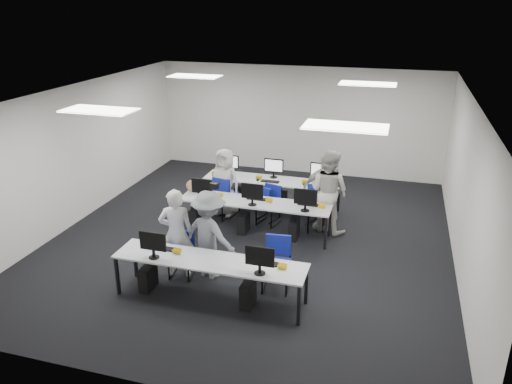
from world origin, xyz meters
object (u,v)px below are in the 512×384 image
(chair_5, at_px, (226,202))
(chair_2, at_px, (219,204))
(student_0, at_px, (176,233))
(student_3, at_px, (324,192))
(student_1, at_px, (329,191))
(chair_4, at_px, (316,218))
(chair_3, at_px, (269,212))
(desk_front, at_px, (210,263))
(chair_0, at_px, (182,262))
(chair_7, at_px, (320,212))
(chair_6, at_px, (268,208))
(chair_1, at_px, (276,273))
(desk_mid, at_px, (255,204))
(photographer, at_px, (209,235))
(student_2, at_px, (225,182))

(chair_5, bearing_deg, chair_2, -114.67)
(student_0, distance_m, student_3, 3.50)
(chair_5, relative_size, student_1, 0.52)
(chair_2, distance_m, chair_4, 2.26)
(chair_3, xyz_separation_m, student_1, (1.29, 0.04, 0.63))
(desk_front, xyz_separation_m, student_3, (1.34, 3.31, 0.15))
(chair_4, bearing_deg, desk_front, -124.81)
(chair_0, height_order, student_3, student_3)
(chair_2, xyz_separation_m, student_0, (0.20, -2.68, 0.52))
(desk_front, height_order, chair_7, chair_7)
(chair_6, xyz_separation_m, student_3, (1.26, -0.09, 0.57))
(chair_1, bearing_deg, chair_2, 122.28)
(chair_3, distance_m, chair_7, 1.14)
(desk_mid, height_order, photographer, photographer)
(chair_4, bearing_deg, student_2, 159.64)
(chair_0, xyz_separation_m, student_1, (2.22, 2.63, 0.64))
(desk_front, xyz_separation_m, photographer, (-0.27, 0.70, 0.13))
(chair_7, height_order, student_3, student_3)
(student_3, bearing_deg, chair_1, -82.81)
(chair_6, distance_m, student_0, 3.04)
(chair_3, distance_m, chair_5, 1.10)
(student_1, height_order, student_3, student_1)
(chair_0, relative_size, chair_3, 0.94)
(desk_mid, distance_m, chair_5, 1.28)
(chair_5, bearing_deg, photographer, -64.78)
(chair_3, distance_m, student_2, 1.23)
(desk_mid, relative_size, student_2, 2.04)
(student_2, xyz_separation_m, photographer, (0.67, -2.71, 0.03))
(chair_3, distance_m, chair_4, 1.07)
(chair_4, relative_size, student_1, 0.47)
(chair_4, distance_m, photographer, 2.92)
(student_1, xyz_separation_m, student_3, (-0.11, 0.10, -0.07))
(chair_4, bearing_deg, student_0, -142.08)
(desk_mid, distance_m, student_1, 1.58)
(desk_mid, distance_m, chair_2, 1.28)
(chair_0, bearing_deg, desk_front, -42.69)
(chair_6, bearing_deg, student_3, 16.20)
(chair_6, xyz_separation_m, photographer, (-0.35, -2.70, 0.56))
(chair_2, height_order, student_1, student_1)
(student_0, distance_m, student_2, 2.85)
(chair_0, bearing_deg, chair_6, 67.66)
(chair_3, bearing_deg, photographer, -84.28)
(chair_0, bearing_deg, student_1, 44.19)
(chair_3, bearing_deg, chair_2, -167.60)
(chair_1, height_order, student_1, student_1)
(chair_5, bearing_deg, chair_3, 0.17)
(chair_7, bearing_deg, student_1, -33.14)
(chair_1, relative_size, chair_3, 1.07)
(desk_mid, relative_size, chair_5, 3.40)
(chair_3, height_order, chair_6, chair_3)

